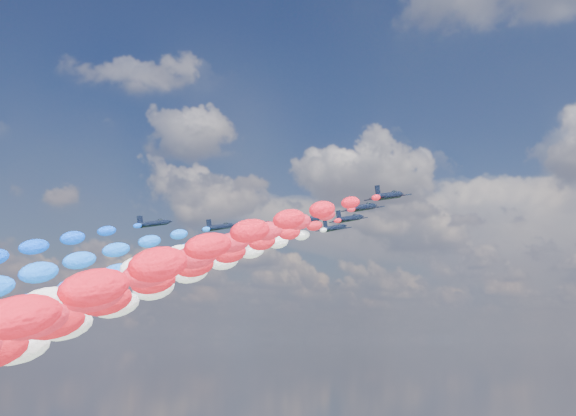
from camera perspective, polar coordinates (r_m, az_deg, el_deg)
The scene contains 14 objects.
jet_0 at distance 158.30m, azimuth -10.27°, elevation -1.19°, with size 7.92×10.63×2.34m, color black, non-canonical shape.
jet_1 at distance 161.16m, azimuth -5.22°, elevation -1.46°, with size 7.92×10.63×2.34m, color black, non-canonical shape.
jet_2 at distance 163.01m, azimuth -0.79°, elevation -1.60°, with size 7.92×10.63×2.34m, color black, non-canonical shape.
trail_2 at distance 121.14m, azimuth -17.41°, elevation -7.65°, with size 5.89×110.45×43.66m, color #156AFF, non-canonical shape.
jet_3 at distance 151.06m, azimuth 1.51°, elevation -0.92°, with size 7.92×10.63×2.34m, color black, non-canonical shape.
trail_3 at distance 107.74m, azimuth -16.14°, elevation -7.47°, with size 5.89×110.45×43.66m, color white, non-canonical shape.
jet_4 at distance 162.10m, azimuth 3.60°, elevation -1.54°, with size 7.92×10.63×2.34m, color black, non-canonical shape.
trail_4 at distance 116.86m, azimuth -11.72°, elevation -7.83°, with size 5.89×110.45×43.66m, color white, non-canonical shape.
jet_5 at distance 149.81m, azimuth 4.74°, elevation -0.81°, with size 7.92×10.63×2.34m, color black, non-canonical shape.
trail_5 at distance 104.05m, azimuth -11.91°, elevation -7.57°, with size 5.89×110.45×43.66m, color red, non-canonical shape.
jet_6 at distance 137.41m, azimuth 5.83°, elevation 0.05°, with size 7.92×10.63×2.34m, color black, non-canonical shape.
trail_6 at distance 91.23m, azimuth -12.58°, elevation -7.22°, with size 5.89×110.45×43.66m, color red, non-canonical shape.
jet_7 at distance 126.85m, azimuth 7.75°, elevation 0.94°, with size 7.92×10.63×2.34m, color black, non-canonical shape.
trail_7 at distance 79.63m, azimuth -12.10°, elevation -6.85°, with size 5.89×110.45×43.66m, color red, non-canonical shape.
Camera 1 is at (87.00, -113.78, 81.66)m, focal length 46.34 mm.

